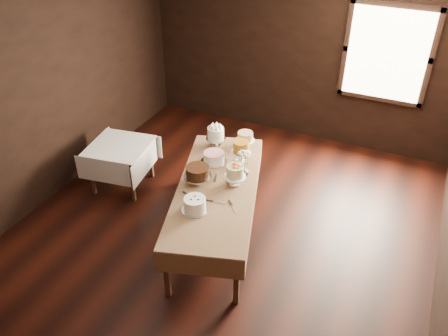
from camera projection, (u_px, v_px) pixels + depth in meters
floor at (217, 240)px, 5.75m from camera, size 5.00×6.00×0.01m
ceiling at (215, 10)px, 4.18m from camera, size 5.00×6.00×0.01m
wall_back at (299, 53)px, 7.22m from camera, size 5.00×0.02×2.80m
wall_left at (38, 100)px, 5.84m from camera, size 0.02×6.00×2.80m
window at (387, 55)px, 6.61m from camera, size 1.10×0.05×1.30m
display_table at (217, 190)px, 5.49m from camera, size 1.54×2.48×0.72m
side_table at (119, 150)px, 6.39m from camera, size 0.90×0.90×0.66m
cake_meringue at (216, 137)px, 6.17m from camera, size 0.27×0.27×0.28m
cake_speckled at (245, 140)px, 6.16m from camera, size 0.28×0.28×0.23m
cake_lattice at (214, 158)px, 5.87m from camera, size 0.37×0.37×0.12m
cake_caramel at (241, 153)px, 5.84m from camera, size 0.26×0.26×0.30m
cake_chocolate at (198, 176)px, 5.46m from camera, size 0.33×0.33×0.24m
cake_flowers at (235, 176)px, 5.43m from camera, size 0.26×0.26×0.27m
cake_swirl at (195, 205)px, 5.06m from camera, size 0.31×0.31×0.15m
cake_server_a at (220, 203)px, 5.20m from camera, size 0.24×0.06×0.01m
cake_server_b at (234, 209)px, 5.11m from camera, size 0.19×0.19×0.01m
cake_server_c at (217, 174)px, 5.67m from camera, size 0.10×0.24×0.01m
cake_server_d at (241, 174)px, 5.67m from camera, size 0.12×0.23×0.01m
cake_server_e at (192, 198)px, 5.27m from camera, size 0.23×0.11×0.01m
flower_vase at (243, 171)px, 5.59m from camera, size 0.19×0.19×0.15m
flower_bouquet at (243, 158)px, 5.49m from camera, size 0.14×0.14×0.20m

